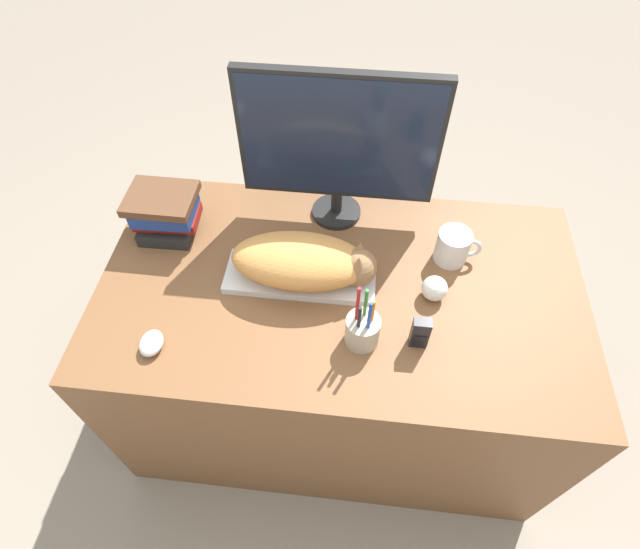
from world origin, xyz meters
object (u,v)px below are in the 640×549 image
Objects in this scene: baseball at (435,288)px; phone at (420,333)px; pen_cup at (363,330)px; monitor at (339,143)px; keyboard at (300,277)px; cat at (307,261)px; book_stack at (165,213)px; coffee_mug at (454,247)px; computer_mouse at (151,343)px.

phone is (-0.04, -0.16, 0.01)m from baseball.
pen_cup is 0.15m from phone.
monitor is 0.49m from baseball.
baseball is at bearing -2.64° from keyboard.
baseball is 0.17m from phone.
book_stack is (-0.46, 0.15, -0.01)m from cat.
cat reaches higher than baseball.
monitor is 2.80× the size of book_stack.
phone is at bearing -105.58° from baseball.
phone is (0.32, -0.18, -0.04)m from cat.
book_stack is (-0.82, 0.17, 0.04)m from baseball.
monitor is (0.08, 0.28, 0.27)m from keyboard.
book_stack is (-0.88, 0.02, 0.03)m from coffee_mug.
keyboard is at bearing -105.72° from monitor.
cat is at bearing 177.21° from baseball.
pen_cup is (0.17, -0.18, -0.04)m from cat.
book_stack is at bearing 161.89° from cat.
computer_mouse is 0.70m from phone.
monitor is at bearing 78.28° from cat.
computer_mouse is at bearing -161.43° from baseball.
phone is 0.50× the size of book_stack.
coffee_mug is at bearing 26.52° from computer_mouse.
computer_mouse is 0.43m from book_stack.
pen_cup reaches higher than cat.
keyboard is 1.99× the size of pen_cup.
monitor is at bearing 103.22° from pen_cup.
keyboard is 0.76× the size of monitor.
monitor reaches higher than baseball.
keyboard is 0.39m from phone.
monitor is at bearing 74.28° from keyboard.
keyboard is at bearing 36.64° from computer_mouse.
keyboard is 2.12× the size of book_stack.
computer_mouse is 0.78m from baseball.
computer_mouse is 0.37× the size of pen_cup.
cat reaches higher than computer_mouse.
computer_mouse is at bearing -172.79° from phone.
baseball is at bearing 74.42° from phone.
phone is (-0.10, -0.31, -0.00)m from coffee_mug.
computer_mouse is at bearing -144.91° from cat.
cat is 3.07× the size of coffee_mug.
computer_mouse reaches higher than keyboard.
pen_cup is 0.71m from book_stack.
coffee_mug is 0.33m from phone.
baseball is at bearing 18.57° from computer_mouse.
monitor reaches higher than cat.
cat is 0.37m from phone.
cat is 0.48m from book_stack.
monitor is 7.91× the size of baseball.
keyboard is at bearing -18.92° from book_stack.
phone is at bearing 2.16° from pen_cup.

